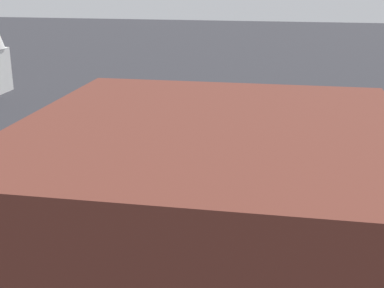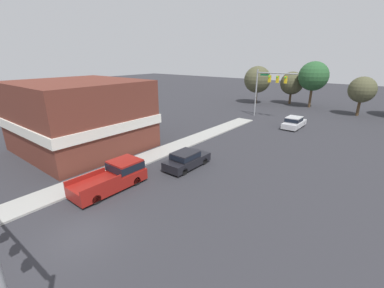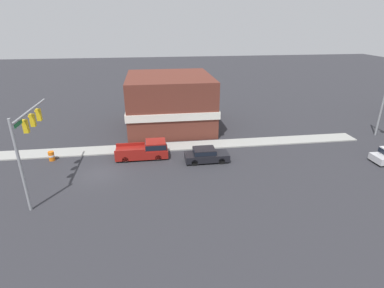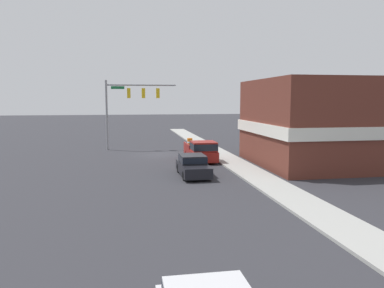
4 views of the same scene
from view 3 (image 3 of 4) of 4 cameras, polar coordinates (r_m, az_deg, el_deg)
name	(u,v)px [view 3 (image 3 of 4)]	position (r m, az deg, el deg)	size (l,w,h in m)	color
ground_plane	(99,174)	(30.05, -17.24, -5.56)	(200.00, 200.00, 0.00)	#2D2D33
sidewalk_curb	(106,150)	(35.12, -15.98, -1.13)	(2.40, 60.00, 0.14)	#9E9E99
near_signal_assembly	(28,133)	(26.74, -28.80, 1.89)	(7.50, 0.49, 7.41)	gray
car_lead	(206,155)	(31.00, 2.65, -2.03)	(1.87, 4.52, 1.47)	black
pickup_truck_parked	(147,150)	(32.15, -8.64, -1.08)	(2.12, 5.47, 1.83)	black
construction_barrel	(51,156)	(34.55, -25.20, -2.08)	(0.61, 0.61, 1.00)	orange
corner_brick_building	(170,102)	(40.85, -4.25, 7.97)	(11.90, 11.29, 6.98)	brown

